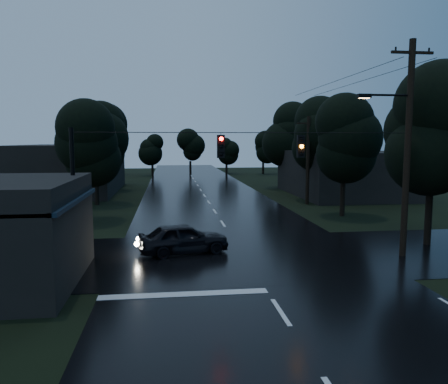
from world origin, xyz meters
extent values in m
cube|color=black|center=(0.00, 30.00, 0.00)|extent=(12.00, 120.00, 0.02)
cube|color=black|center=(0.00, 12.00, 0.00)|extent=(60.00, 9.00, 0.02)
cube|color=black|center=(-7.00, 9.00, 3.20)|extent=(0.30, 7.00, 0.15)
cylinder|color=black|center=(-7.20, 6.00, 1.50)|extent=(0.10, 0.10, 3.00)
cylinder|color=black|center=(-7.20, 12.00, 1.50)|extent=(0.10, 0.10, 3.00)
cube|color=#FFD866|center=(-7.05, 7.50, 2.50)|extent=(0.06, 1.60, 0.50)
cube|color=#FFD866|center=(-7.05, 10.20, 2.50)|extent=(0.06, 1.20, 0.50)
cube|color=black|center=(14.00, 34.00, 2.20)|extent=(10.00, 14.00, 4.40)
cube|color=black|center=(-14.00, 40.00, 2.50)|extent=(10.00, 16.00, 5.00)
cylinder|color=black|center=(7.50, 11.00, 5.00)|extent=(0.30, 0.30, 10.00)
cube|color=black|center=(7.50, 11.00, 9.40)|extent=(2.00, 0.12, 0.12)
cylinder|color=black|center=(6.40, 11.00, 7.50)|extent=(2.20, 0.10, 0.10)
cube|color=black|center=(5.30, 11.00, 7.45)|extent=(0.60, 0.25, 0.18)
cube|color=#FFB266|center=(5.30, 11.00, 7.35)|extent=(0.45, 0.18, 0.03)
cylinder|color=black|center=(8.30, 28.00, 3.75)|extent=(0.30, 0.30, 7.50)
cube|color=black|center=(8.30, 28.00, 6.90)|extent=(2.00, 0.12, 0.12)
cylinder|color=black|center=(-7.50, 11.00, 3.00)|extent=(0.18, 0.18, 6.00)
cylinder|color=black|center=(0.00, 11.00, 5.80)|extent=(15.00, 0.03, 0.03)
cube|color=black|center=(-1.20, 11.00, 5.20)|extent=(0.32, 0.25, 1.00)
sphere|color=#FF0C07|center=(-1.20, 10.85, 5.20)|extent=(0.18, 0.18, 0.18)
cube|color=black|center=(2.40, 11.00, 5.20)|extent=(0.32, 0.25, 1.00)
sphere|color=orange|center=(2.40, 10.85, 5.20)|extent=(0.18, 0.18, 0.18)
cylinder|color=black|center=(10.00, 13.00, 1.40)|extent=(0.36, 0.36, 2.80)
sphere|color=black|center=(10.00, 13.00, 4.80)|extent=(4.48, 4.48, 4.48)
sphere|color=black|center=(10.00, 13.00, 6.00)|extent=(4.48, 4.48, 4.48)
sphere|color=black|center=(10.00, 13.00, 7.20)|extent=(4.48, 4.48, 4.48)
cylinder|color=black|center=(-9.00, 22.00, 1.22)|extent=(0.36, 0.36, 2.45)
sphere|color=black|center=(-9.00, 22.00, 4.20)|extent=(3.92, 3.92, 3.92)
sphere|color=black|center=(-9.00, 22.00, 5.25)|extent=(3.92, 3.92, 3.92)
sphere|color=black|center=(-9.00, 22.00, 6.30)|extent=(3.92, 3.92, 3.92)
cylinder|color=black|center=(-9.60, 30.00, 1.31)|extent=(0.36, 0.36, 2.62)
sphere|color=black|center=(-9.60, 30.00, 4.50)|extent=(4.20, 4.20, 4.20)
sphere|color=black|center=(-9.60, 30.00, 5.62)|extent=(4.20, 4.20, 4.20)
sphere|color=black|center=(-9.60, 30.00, 6.75)|extent=(4.20, 4.20, 4.20)
cylinder|color=black|center=(-10.20, 40.00, 1.40)|extent=(0.36, 0.36, 2.80)
sphere|color=black|center=(-10.20, 40.00, 4.80)|extent=(4.48, 4.48, 4.48)
sphere|color=black|center=(-10.20, 40.00, 6.00)|extent=(4.48, 4.48, 4.48)
sphere|color=black|center=(-10.20, 40.00, 7.20)|extent=(4.48, 4.48, 4.48)
cylinder|color=black|center=(9.00, 22.00, 1.31)|extent=(0.36, 0.36, 2.62)
sphere|color=black|center=(9.00, 22.00, 4.50)|extent=(4.20, 4.20, 4.20)
sphere|color=black|center=(9.00, 22.00, 5.62)|extent=(4.20, 4.20, 4.20)
sphere|color=black|center=(9.00, 22.00, 6.75)|extent=(4.20, 4.20, 4.20)
cylinder|color=black|center=(9.60, 30.00, 1.40)|extent=(0.36, 0.36, 2.80)
sphere|color=black|center=(9.60, 30.00, 4.80)|extent=(4.48, 4.48, 4.48)
sphere|color=black|center=(9.60, 30.00, 6.00)|extent=(4.48, 4.48, 4.48)
sphere|color=black|center=(9.60, 30.00, 7.20)|extent=(4.48, 4.48, 4.48)
cylinder|color=black|center=(10.20, 40.00, 1.49)|extent=(0.36, 0.36, 2.97)
sphere|color=black|center=(10.20, 40.00, 5.10)|extent=(4.76, 4.76, 4.76)
sphere|color=black|center=(10.20, 40.00, 6.38)|extent=(4.76, 4.76, 4.76)
sphere|color=black|center=(10.20, 40.00, 7.65)|extent=(4.76, 4.76, 4.76)
imported|color=black|center=(-2.81, 12.82, 0.74)|extent=(4.63, 2.67, 1.48)
camera|label=1|loc=(-3.47, -8.02, 5.45)|focal=35.00mm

